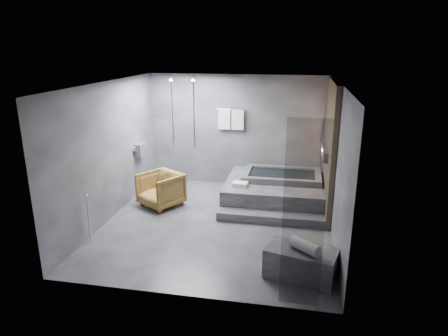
# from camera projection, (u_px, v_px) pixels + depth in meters

# --- Properties ---
(room) EXTENTS (5.00, 5.04, 2.82)m
(room) POSITION_uv_depth(u_px,v_px,m) (239.00, 139.00, 7.78)
(room) COLOR #2E2E31
(room) RESTS_ON ground
(tub_deck) EXTENTS (2.20, 2.00, 0.50)m
(tub_deck) POSITION_uv_depth(u_px,v_px,m) (274.00, 191.00, 9.24)
(tub_deck) COLOR #333336
(tub_deck) RESTS_ON ground
(tub_step) EXTENTS (2.20, 0.36, 0.18)m
(tub_step) POSITION_uv_depth(u_px,v_px,m) (270.00, 218.00, 8.18)
(tub_step) COLOR #333336
(tub_step) RESTS_ON ground
(concrete_bench) EXTENTS (1.18, 0.84, 0.48)m
(concrete_bench) POSITION_uv_depth(u_px,v_px,m) (301.00, 263.00, 6.19)
(concrete_bench) COLOR #303032
(concrete_bench) RESTS_ON ground
(driftwood_chair) EXTENTS (1.14, 1.15, 0.76)m
(driftwood_chair) POSITION_uv_depth(u_px,v_px,m) (161.00, 189.00, 8.93)
(driftwood_chair) COLOR #4F3613
(driftwood_chair) RESTS_ON ground
(rolled_towel) EXTENTS (0.50, 0.45, 0.18)m
(rolled_towel) POSITION_uv_depth(u_px,v_px,m) (305.00, 246.00, 6.03)
(rolled_towel) COLOR silver
(rolled_towel) RESTS_ON concrete_bench
(deck_towel) EXTENTS (0.34, 0.26, 0.09)m
(deck_towel) POSITION_uv_depth(u_px,v_px,m) (240.00, 184.00, 8.79)
(deck_towel) COLOR white
(deck_towel) RESTS_ON tub_deck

